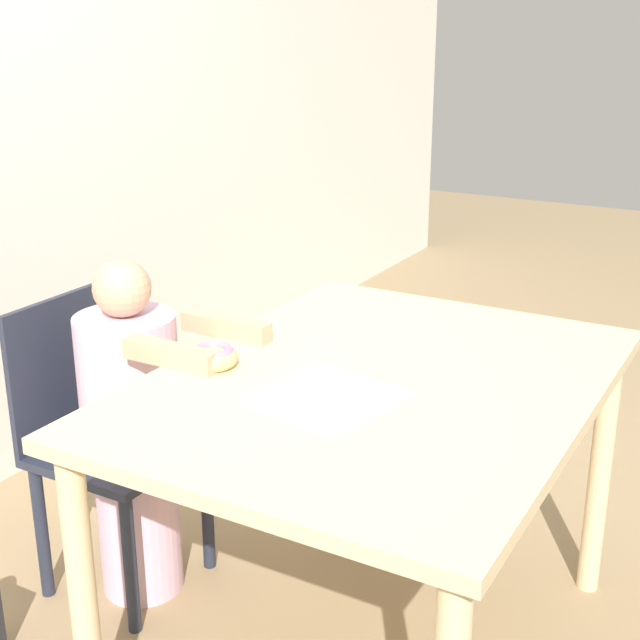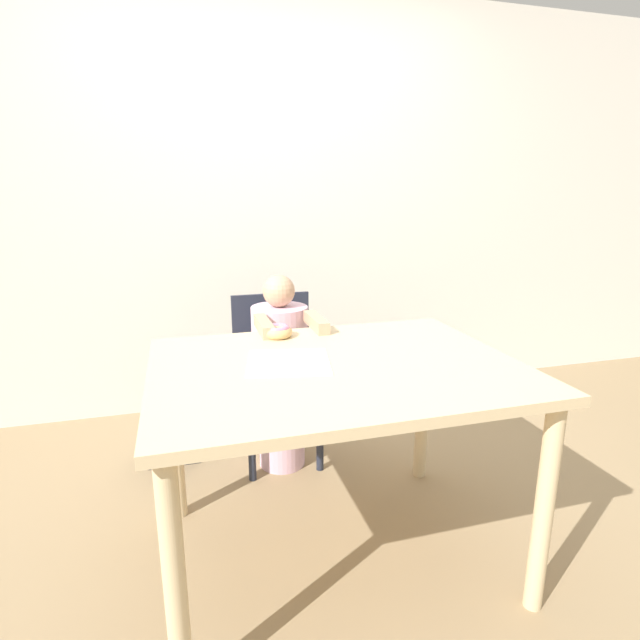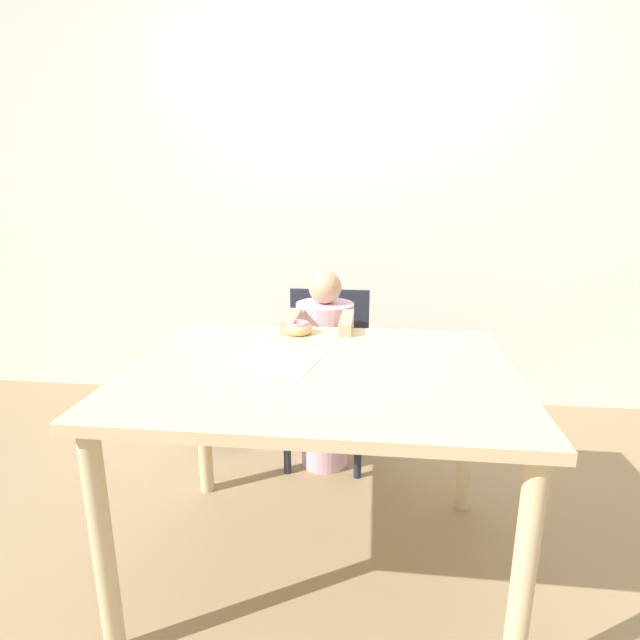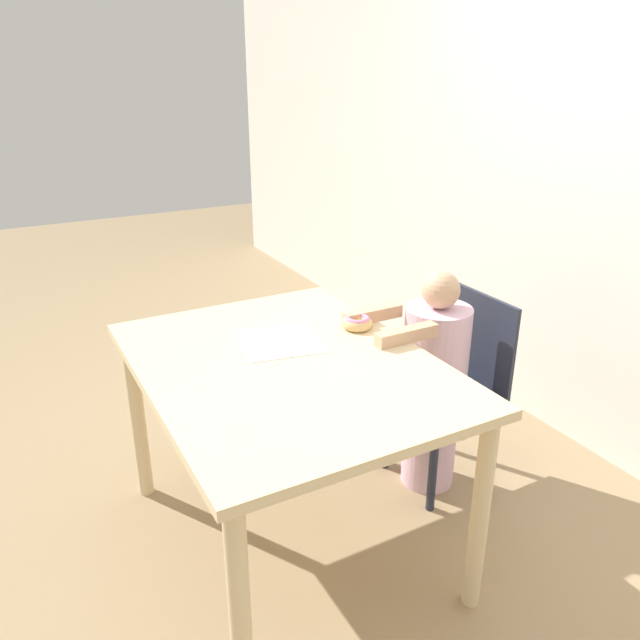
{
  "view_description": "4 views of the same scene",
  "coord_description": "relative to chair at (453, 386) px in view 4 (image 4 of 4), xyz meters",
  "views": [
    {
      "loc": [
        -1.71,
        -0.81,
        1.56
      ],
      "look_at": [
        -0.02,
        0.14,
        0.89
      ],
      "focal_mm": 50.0,
      "sensor_mm": 36.0,
      "label": 1
    },
    {
      "loc": [
        -0.5,
        -1.55,
        1.35
      ],
      "look_at": [
        -0.02,
        0.14,
        0.89
      ],
      "focal_mm": 28.0,
      "sensor_mm": 36.0,
      "label": 2
    },
    {
      "loc": [
        0.17,
        -1.52,
        1.34
      ],
      "look_at": [
        -0.02,
        0.14,
        0.89
      ],
      "focal_mm": 28.0,
      "sensor_mm": 36.0,
      "label": 3
    },
    {
      "loc": [
        1.74,
        -0.81,
        1.71
      ],
      "look_at": [
        -0.02,
        0.14,
        0.89
      ],
      "focal_mm": 35.0,
      "sensor_mm": 36.0,
      "label": 4
    }
  ],
  "objects": [
    {
      "name": "wall_back",
      "position": [
        0.06,
        0.75,
        0.81
      ],
      "size": [
        8.0,
        0.05,
        2.5
      ],
      "color": "silver",
      "rests_on": "ground_plane"
    },
    {
      "name": "handbag",
      "position": [
        -0.53,
        0.07,
        -0.33
      ],
      "size": [
        0.26,
        0.14,
        0.3
      ],
      "color": "#232328",
      "rests_on": "ground_plane"
    },
    {
      "name": "ground_plane",
      "position": [
        0.06,
        -0.81,
        -0.44
      ],
      "size": [
        12.0,
        12.0,
        0.0
      ],
      "primitive_type": "plane",
      "color": "#997F5B"
    },
    {
      "name": "donut",
      "position": [
        -0.07,
        -0.45,
        0.36
      ],
      "size": [
        0.12,
        0.12,
        0.05
      ],
      "color": "#DBB270",
      "rests_on": "dining_table"
    },
    {
      "name": "chair",
      "position": [
        0.0,
        0.0,
        0.0
      ],
      "size": [
        0.4,
        0.38,
        0.84
      ],
      "color": "#232838",
      "rests_on": "ground_plane"
    },
    {
      "name": "child_figure",
      "position": [
        0.0,
        -0.11,
        0.04
      ],
      "size": [
        0.28,
        0.5,
        0.97
      ],
      "color": "silver",
      "rests_on": "ground_plane"
    },
    {
      "name": "napkin",
      "position": [
        -0.1,
        -0.76,
        0.33
      ],
      "size": [
        0.33,
        0.33,
        0.0
      ],
      "color": "white",
      "rests_on": "dining_table"
    },
    {
      "name": "dining_table",
      "position": [
        0.06,
        -0.81,
        0.24
      ],
      "size": [
        1.25,
        0.95,
        0.77
      ],
      "color": "beige",
      "rests_on": "ground_plane"
    }
  ]
}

